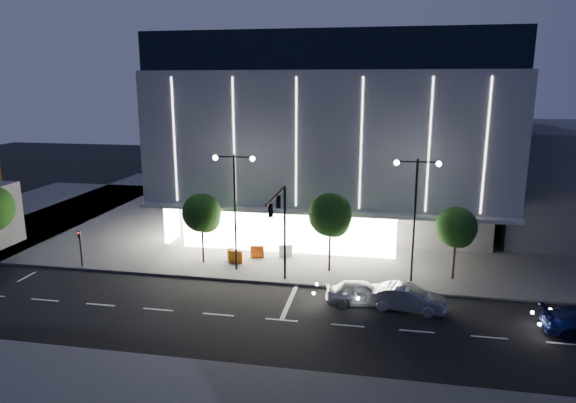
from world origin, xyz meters
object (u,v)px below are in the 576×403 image
(barrier_c, at_px, (236,257))
(street_lamp_west, at_px, (235,195))
(car_second, at_px, (407,298))
(tree_left, at_px, (202,215))
(car_lead, at_px, (361,293))
(barrier_b, at_px, (234,255))
(tree_mid, at_px, (331,217))
(tree_right, at_px, (457,229))
(ped_signal_far, at_px, (80,245))
(street_lamp_east, at_px, (415,202))
(barrier_a, at_px, (257,252))
(traffic_mast, at_px, (281,219))
(barrier_d, at_px, (286,251))

(barrier_c, bearing_deg, street_lamp_west, -71.95)
(car_second, bearing_deg, street_lamp_west, 77.72)
(tree_left, bearing_deg, car_lead, -22.91)
(street_lamp_west, relative_size, car_second, 1.88)
(tree_left, xyz_separation_m, car_lead, (12.62, -5.33, -3.25))
(car_lead, distance_m, barrier_b, 12.08)
(tree_mid, relative_size, tree_right, 1.12)
(tree_left, height_order, barrier_c, tree_left)
(ped_signal_far, bearing_deg, street_lamp_west, 7.13)
(car_second, bearing_deg, barrier_b, 71.94)
(street_lamp_east, bearing_deg, car_second, -96.05)
(tree_left, xyz_separation_m, tree_mid, (10.00, 0.00, 0.30))
(tree_mid, relative_size, car_lead, 1.33)
(barrier_b, bearing_deg, tree_right, 13.00)
(tree_right, bearing_deg, barrier_a, 172.95)
(car_lead, bearing_deg, ped_signal_far, 75.55)
(tree_left, distance_m, barrier_c, 4.23)
(street_lamp_west, bearing_deg, tree_left, 161.06)
(traffic_mast, relative_size, car_second, 1.47)
(traffic_mast, bearing_deg, barrier_d, 97.87)
(tree_left, height_order, tree_right, tree_left)
(street_lamp_east, distance_m, barrier_b, 14.85)
(barrier_c, relative_size, barrier_d, 1.00)
(barrier_a, bearing_deg, car_second, -45.25)
(traffic_mast, bearing_deg, tree_right, 17.02)
(tree_mid, bearing_deg, barrier_a, 162.98)
(barrier_a, height_order, barrier_c, same)
(tree_mid, height_order, barrier_b, tree_mid)
(tree_left, relative_size, barrier_d, 5.20)
(car_second, bearing_deg, tree_mid, 52.18)
(tree_mid, distance_m, car_second, 8.63)
(car_lead, bearing_deg, barrier_b, 52.24)
(tree_right, bearing_deg, street_lamp_west, -176.36)
(tree_mid, xyz_separation_m, tree_right, (9.00, -0.00, -0.45))
(ped_signal_far, distance_m, barrier_b, 11.81)
(car_second, bearing_deg, tree_right, -23.92)
(traffic_mast, xyz_separation_m, tree_mid, (3.03, 3.68, -0.69))
(barrier_c, bearing_deg, barrier_b, 119.24)
(tree_mid, height_order, barrier_c, tree_mid)
(street_lamp_east, relative_size, barrier_b, 8.18)
(street_lamp_east, relative_size, barrier_c, 8.18)
(traffic_mast, distance_m, tree_mid, 4.82)
(ped_signal_far, distance_m, barrier_a, 13.70)
(traffic_mast, bearing_deg, barrier_b, 136.38)
(tree_right, height_order, car_second, tree_right)
(barrier_a, relative_size, barrier_d, 1.00)
(traffic_mast, relative_size, barrier_b, 6.43)
(street_lamp_east, distance_m, tree_left, 16.12)
(tree_left, relative_size, tree_mid, 0.93)
(car_second, xyz_separation_m, barrier_b, (-13.25, 6.48, -0.14))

